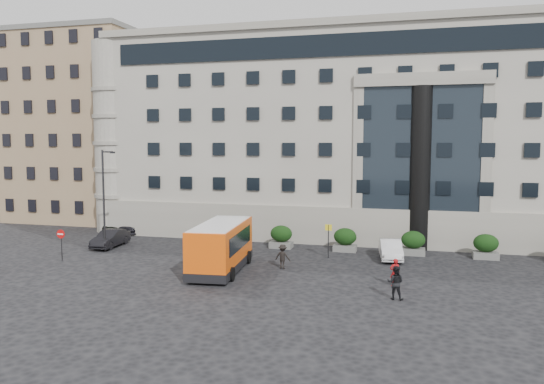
# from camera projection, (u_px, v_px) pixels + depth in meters

# --- Properties ---
(ground) EXTENTS (120.00, 120.00, 0.00)m
(ground) POSITION_uv_depth(u_px,v_px,m) (237.00, 269.00, 36.04)
(ground) COLOR black
(ground) RESTS_ON ground
(civic_building) EXTENTS (44.00, 24.00, 18.00)m
(civic_building) POSITION_uv_depth(u_px,v_px,m) (359.00, 138.00, 54.81)
(civic_building) COLOR gray
(civic_building) RESTS_ON ground
(entrance_column) EXTENTS (1.80, 1.80, 13.00)m
(entrance_column) POSITION_uv_depth(u_px,v_px,m) (420.00, 169.00, 42.26)
(entrance_column) COLOR black
(entrance_column) RESTS_ON ground
(apartment_near) EXTENTS (14.00, 14.00, 20.00)m
(apartment_near) POSITION_uv_depth(u_px,v_px,m) (93.00, 130.00, 60.47)
(apartment_near) COLOR #917354
(apartment_near) RESTS_ON ground
(apartment_far) EXTENTS (13.00, 13.00, 22.00)m
(apartment_far) POSITION_uv_depth(u_px,v_px,m) (146.00, 126.00, 78.46)
(apartment_far) COLOR brown
(apartment_far) RESTS_ON ground
(hedge_a) EXTENTS (1.80, 1.26, 1.84)m
(hedge_a) POSITION_uv_depth(u_px,v_px,m) (221.00, 234.00, 44.48)
(hedge_a) COLOR #565654
(hedge_a) RESTS_ON ground
(hedge_b) EXTENTS (1.80, 1.26, 1.84)m
(hedge_b) POSITION_uv_depth(u_px,v_px,m) (281.00, 237.00, 43.14)
(hedge_b) COLOR #565654
(hedge_b) RESTS_ON ground
(hedge_c) EXTENTS (1.80, 1.26, 1.84)m
(hedge_c) POSITION_uv_depth(u_px,v_px,m) (345.00, 240.00, 41.81)
(hedge_c) COLOR #565654
(hedge_c) RESTS_ON ground
(hedge_d) EXTENTS (1.80, 1.26, 1.84)m
(hedge_d) POSITION_uv_depth(u_px,v_px,m) (413.00, 243.00, 40.48)
(hedge_d) COLOR #565654
(hedge_d) RESTS_ON ground
(hedge_e) EXTENTS (1.80, 1.26, 1.84)m
(hedge_e) POSITION_uv_depth(u_px,v_px,m) (486.00, 246.00, 39.15)
(hedge_e) COLOR #565654
(hedge_e) RESTS_ON ground
(street_lamp) EXTENTS (1.16, 0.18, 8.00)m
(street_lamp) POSITION_uv_depth(u_px,v_px,m) (104.00, 196.00, 41.56)
(street_lamp) COLOR #262628
(street_lamp) RESTS_ON ground
(bus_stop_sign) EXTENTS (0.50, 0.08, 2.52)m
(bus_stop_sign) POSITION_uv_depth(u_px,v_px,m) (328.00, 235.00, 39.27)
(bus_stop_sign) COLOR #262628
(bus_stop_sign) RESTS_ON ground
(no_entry_sign) EXTENTS (0.64, 0.16, 2.32)m
(no_entry_sign) POSITION_uv_depth(u_px,v_px,m) (61.00, 239.00, 38.21)
(no_entry_sign) COLOR #262628
(no_entry_sign) RESTS_ON ground
(minibus) EXTENTS (3.45, 7.95, 3.23)m
(minibus) POSITION_uv_depth(u_px,v_px,m) (221.00, 245.00, 35.30)
(minibus) COLOR #E5500A
(minibus) RESTS_ON ground
(red_truck) EXTENTS (2.63, 5.04, 2.63)m
(red_truck) POSITION_uv_depth(u_px,v_px,m) (182.00, 211.00, 55.94)
(red_truck) COLOR maroon
(red_truck) RESTS_ON ground
(parked_car_b) EXTENTS (1.75, 4.38, 1.42)m
(parked_car_b) POSITION_uv_depth(u_px,v_px,m) (110.00, 238.00, 43.53)
(parked_car_b) COLOR black
(parked_car_b) RESTS_ON ground
(parked_car_c) EXTENTS (2.11, 5.17, 1.50)m
(parked_car_c) POSITION_uv_depth(u_px,v_px,m) (138.00, 224.00, 51.01)
(parked_car_c) COLOR black
(parked_car_c) RESTS_ON ground
(parked_car_d) EXTENTS (2.39, 4.87, 1.33)m
(parked_car_d) POSITION_uv_depth(u_px,v_px,m) (122.00, 224.00, 51.28)
(parked_car_d) COLOR black
(parked_car_d) RESTS_ON ground
(white_taxi) EXTENTS (2.04, 4.50, 1.43)m
(white_taxi) POSITION_uv_depth(u_px,v_px,m) (391.00, 249.00, 39.05)
(white_taxi) COLOR silver
(white_taxi) RESTS_ON ground
(pedestrian_a) EXTENTS (0.71, 0.57, 1.68)m
(pedestrian_a) POSITION_uv_depth(u_px,v_px,m) (395.00, 272.00, 31.67)
(pedestrian_a) COLOR maroon
(pedestrian_a) RESTS_ON ground
(pedestrian_b) EXTENTS (0.99, 0.82, 1.87)m
(pedestrian_b) POSITION_uv_depth(u_px,v_px,m) (396.00, 283.00, 29.01)
(pedestrian_b) COLOR black
(pedestrian_b) RESTS_ON ground
(pedestrian_c) EXTENTS (1.15, 0.76, 1.67)m
(pedestrian_c) POSITION_uv_depth(u_px,v_px,m) (283.00, 256.00, 36.10)
(pedestrian_c) COLOR black
(pedestrian_c) RESTS_ON ground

